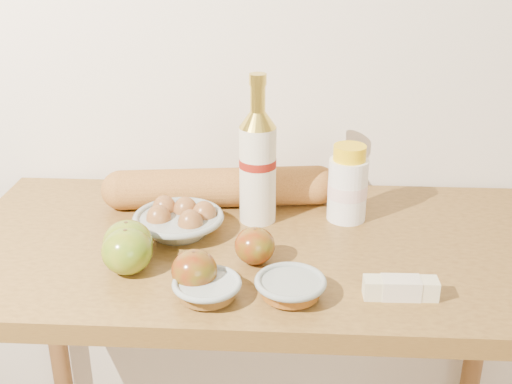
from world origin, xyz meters
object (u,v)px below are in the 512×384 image
egg_bowl (179,221)px  table (257,294)px  bourbon_bottle (258,164)px  cream_bottle (348,186)px  baguette (220,188)px

egg_bowl → table: bearing=-10.3°
bourbon_bottle → egg_bowl: size_ratio=1.38×
bourbon_bottle → cream_bottle: 0.20m
cream_bottle → baguette: size_ratio=0.31×
cream_bottle → baguette: (-0.27, 0.05, -0.03)m
bourbon_bottle → egg_bowl: bourbon_bottle is taller
baguette → bourbon_bottle: bearing=-45.2°
baguette → egg_bowl: bearing=-124.2°
table → cream_bottle: cream_bottle is taller
egg_bowl → cream_bottle: bearing=14.0°
bourbon_bottle → egg_bowl: 0.20m
table → egg_bowl: (-0.16, 0.03, 0.15)m
egg_bowl → baguette: 0.15m
table → bourbon_bottle: 0.27m
cream_bottle → baguette: cream_bottle is taller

